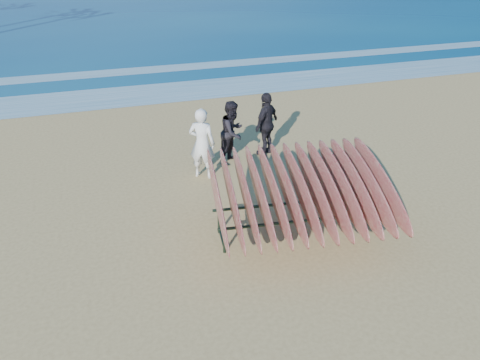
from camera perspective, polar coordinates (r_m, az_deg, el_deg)
The scene contains 7 objects.
ground at distance 8.74m, azimuth 1.66°, elevation -7.84°, with size 120.00×120.00×0.00m, color tan.
foam_near at distance 17.61m, azimuth -9.60°, elevation 10.44°, with size 160.00×160.00×0.00m, color white.
foam_far at distance 20.96m, azimuth -11.26°, elevation 13.02°, with size 160.00×160.00×0.00m, color white.
surfboard_rack at distance 8.60m, azimuth 7.46°, elevation -1.22°, with size 3.51×3.20×1.59m.
person_white at distance 10.81m, azimuth -4.65°, elevation 4.46°, with size 0.62×0.40×1.69m, color silver.
person_dark_a at distance 11.58m, azimuth -0.90°, elevation 5.86°, with size 0.77×0.60×1.58m, color black.
person_dark_b at distance 12.02m, azimuth 3.24°, elevation 6.83°, with size 0.97×0.40×1.65m, color black.
Camera 1 is at (-2.48, -6.69, 5.05)m, focal length 35.00 mm.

